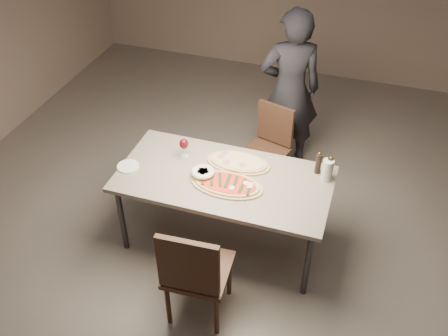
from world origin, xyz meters
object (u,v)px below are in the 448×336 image
(dining_table, at_px, (224,182))
(diner, at_px, (290,91))
(pepper_mill_left, at_px, (329,168))
(chair_near, at_px, (194,271))
(bread_basket, at_px, (203,173))
(chair_far, at_px, (269,142))
(ham_pizza, at_px, (238,162))
(zucchini_pizza, at_px, (227,184))
(carafe, at_px, (327,170))

(dining_table, bearing_deg, diner, 79.63)
(pepper_mill_left, xyz_separation_m, chair_near, (-0.77, -1.14, -0.29))
(bread_basket, xyz_separation_m, pepper_mill_left, (1.00, 0.32, 0.06))
(chair_far, bearing_deg, ham_pizza, 98.00)
(dining_table, distance_m, bread_basket, 0.20)
(dining_table, relative_size, bread_basket, 9.14)
(zucchini_pizza, bearing_deg, carafe, 32.46)
(bread_basket, xyz_separation_m, diner, (0.42, 1.43, 0.08))
(pepper_mill_left, xyz_separation_m, chair_far, (-0.67, 0.69, -0.36))
(bread_basket, bearing_deg, chair_near, -74.71)
(pepper_mill_left, relative_size, carafe, 1.11)
(pepper_mill_left, height_order, carafe, pepper_mill_left)
(chair_near, height_order, diner, diner)
(dining_table, height_order, chair_near, chair_near)
(zucchini_pizza, distance_m, diner, 1.49)
(ham_pizza, relative_size, chair_near, 0.57)
(ham_pizza, relative_size, pepper_mill_left, 2.62)
(dining_table, relative_size, pepper_mill_left, 8.32)
(dining_table, xyz_separation_m, zucchini_pizza, (0.06, -0.10, 0.07))
(bread_basket, height_order, carafe, carafe)
(carafe, bearing_deg, pepper_mill_left, 68.00)
(dining_table, distance_m, chair_far, 1.00)
(chair_near, bearing_deg, bread_basket, 101.83)
(ham_pizza, height_order, diner, diner)
(diner, bearing_deg, carafe, 95.89)
(zucchini_pizza, xyz_separation_m, bread_basket, (-0.23, 0.04, 0.03))
(bread_basket, distance_m, carafe, 1.03)
(zucchini_pizza, xyz_separation_m, diner, (0.19, 1.47, 0.11))
(zucchini_pizza, height_order, carafe, carafe)
(zucchini_pizza, bearing_deg, bread_basket, 177.24)
(dining_table, height_order, bread_basket, bread_basket)
(pepper_mill_left, relative_size, diner, 0.12)
(pepper_mill_left, bearing_deg, dining_table, -161.75)
(ham_pizza, distance_m, diner, 1.18)
(carafe, relative_size, diner, 0.11)
(zucchini_pizza, xyz_separation_m, chair_near, (-0.00, -0.77, -0.21))
(dining_table, distance_m, ham_pizza, 0.23)
(zucchini_pizza, xyz_separation_m, pepper_mill_left, (0.77, 0.37, 0.09))
(dining_table, relative_size, carafe, 9.27)
(carafe, xyz_separation_m, chair_far, (-0.65, 0.72, -0.36))
(ham_pizza, bearing_deg, chair_near, -93.11)
(pepper_mill_left, distance_m, carafe, 0.03)
(pepper_mill_left, height_order, chair_far, pepper_mill_left)
(zucchini_pizza, distance_m, ham_pizza, 0.31)
(dining_table, relative_size, chair_near, 1.80)
(zucchini_pizza, xyz_separation_m, chair_far, (0.10, 1.06, -0.28))
(pepper_mill_left, height_order, chair_near, chair_near)
(chair_near, xyz_separation_m, chair_far, (0.11, 1.83, -0.07))
(bread_basket, height_order, diner, diner)
(zucchini_pizza, height_order, chair_near, chair_near)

